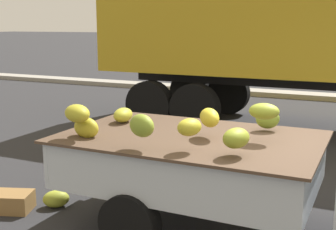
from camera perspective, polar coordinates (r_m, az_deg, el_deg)
fallen_banana_bunch_near_tailgate at (r=6.02m, az=-14.03°, el=-10.29°), size 0.41×0.38×0.22m
produce_crate at (r=6.07m, az=-19.37°, el=-10.34°), size 0.61×0.52×0.23m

